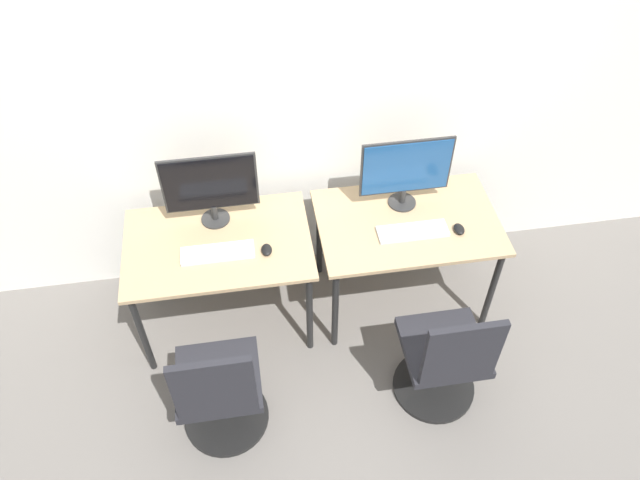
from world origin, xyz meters
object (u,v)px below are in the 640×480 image
(monitor_left, at_px, (210,187))
(keyboard_right, at_px, (413,231))
(monitor_right, at_px, (406,170))
(keyboard_left, at_px, (218,253))
(mouse_right, at_px, (459,229))
(mouse_left, at_px, (267,250))
(office_chair_right, at_px, (444,361))
(office_chair_left, at_px, (220,394))

(monitor_left, bearing_deg, keyboard_right, -14.42)
(keyboard_right, bearing_deg, monitor_right, 90.00)
(monitor_left, relative_size, monitor_right, 1.00)
(monitor_left, relative_size, keyboard_left, 1.31)
(keyboard_right, bearing_deg, mouse_right, -6.03)
(mouse_left, xyz_separation_m, office_chair_right, (0.89, -0.65, -0.36))
(keyboard_right, relative_size, mouse_right, 4.56)
(keyboard_right, bearing_deg, mouse_left, -178.91)
(office_chair_left, distance_m, office_chair_right, 1.22)
(monitor_left, xyz_separation_m, mouse_left, (0.27, -0.30, -0.24))
(office_chair_left, xyz_separation_m, keyboard_right, (1.18, 0.67, 0.36))
(mouse_right, bearing_deg, keyboard_left, 178.44)
(office_chair_left, height_order, office_chair_right, same)
(keyboard_left, height_order, mouse_right, mouse_right)
(keyboard_right, xyz_separation_m, office_chair_right, (0.04, -0.66, -0.36))
(monitor_left, height_order, mouse_right, monitor_left)
(office_chair_left, distance_m, monitor_right, 1.62)
(office_chair_left, bearing_deg, office_chair_right, 0.33)
(mouse_right, bearing_deg, monitor_right, 133.42)
(monitor_right, relative_size, office_chair_right, 0.60)
(keyboard_right, height_order, office_chair_right, office_chair_right)
(office_chair_left, height_order, mouse_right, office_chair_left)
(keyboard_right, distance_m, office_chair_right, 0.75)
(office_chair_right, bearing_deg, keyboard_right, 93.78)
(monitor_right, distance_m, office_chair_right, 1.10)
(mouse_right, bearing_deg, office_chair_left, -156.11)
(office_chair_left, bearing_deg, keyboard_right, 29.57)
(mouse_left, relative_size, mouse_right, 1.00)
(keyboard_right, bearing_deg, office_chair_left, -150.43)
(office_chair_left, bearing_deg, monitor_right, 38.08)
(mouse_right, bearing_deg, office_chair_right, -109.48)
(keyboard_left, height_order, keyboard_right, same)
(monitor_left, xyz_separation_m, office_chair_right, (1.16, -0.95, -0.60))
(office_chair_right, bearing_deg, keyboard_left, 150.01)
(keyboard_left, relative_size, office_chair_left, 0.46)
(monitor_left, height_order, office_chair_left, monitor_left)
(monitor_left, height_order, mouse_left, monitor_left)
(monitor_right, bearing_deg, mouse_right, -46.58)
(mouse_right, bearing_deg, monitor_left, 167.16)
(mouse_left, xyz_separation_m, monitor_right, (0.85, 0.27, 0.24))
(monitor_left, bearing_deg, mouse_left, -48.15)
(office_chair_left, relative_size, monitor_right, 1.67)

